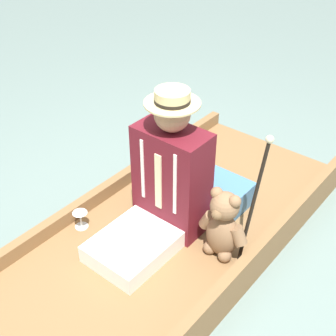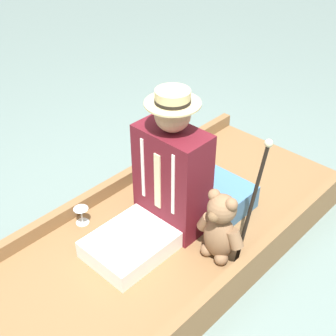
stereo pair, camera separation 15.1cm
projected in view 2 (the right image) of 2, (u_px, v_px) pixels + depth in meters
name	position (u px, v px, depth m)	size (l,w,h in m)	color
ground_plane	(174.00, 244.00, 2.93)	(16.00, 16.00, 0.00)	slate
punt_boat	(174.00, 234.00, 2.88)	(1.11, 2.42, 0.25)	brown
seat_cushion	(207.00, 192.00, 2.98)	(0.54, 0.38, 0.16)	teal
seated_person	(164.00, 185.00, 2.64)	(0.42, 0.73, 0.88)	white
teddy_bear	(220.00, 228.00, 2.52)	(0.31, 0.18, 0.44)	#846042
wine_glass	(81.00, 213.00, 2.81)	(0.09, 0.09, 0.11)	silver
walking_cane	(255.00, 193.00, 2.41)	(0.04, 0.21, 0.72)	black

